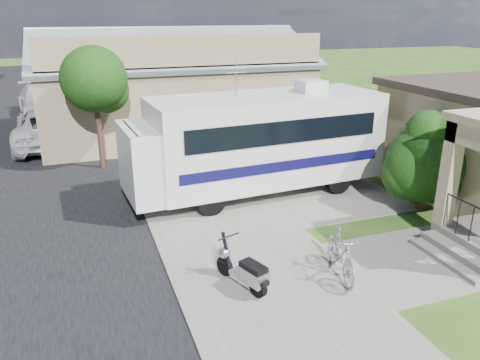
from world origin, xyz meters
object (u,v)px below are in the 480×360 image
object	(u,v)px
motorhome	(257,140)
scooter	(244,271)
bicycle	(341,256)
pickup_truck	(49,126)
shrub	(425,160)
van	(43,101)
garden_hose	(430,240)

from	to	relation	value
motorhome	scooter	bearing A→B (deg)	-118.12
bicycle	pickup_truck	xyz separation A→B (m)	(-6.40, 14.24, 0.31)
bicycle	shrub	bearing A→B (deg)	43.84
motorhome	shrub	size ratio (longest dim) A/B	2.74
motorhome	van	world-z (taller)	motorhome
bicycle	garden_hose	bearing A→B (deg)	25.28
bicycle	garden_hose	size ratio (longest dim) A/B	4.97
pickup_truck	bicycle	bearing A→B (deg)	113.54
shrub	van	distance (m)	21.55
scooter	van	world-z (taller)	van
pickup_truck	garden_hose	distance (m)	16.57
scooter	bicycle	size ratio (longest dim) A/B	0.86
van	pickup_truck	bearing A→B (deg)	-93.82
bicycle	garden_hose	distance (m)	3.23
pickup_truck	garden_hose	world-z (taller)	pickup_truck
shrub	pickup_truck	world-z (taller)	shrub
pickup_truck	scooter	bearing A→B (deg)	106.05
bicycle	pickup_truck	world-z (taller)	pickup_truck
scooter	van	distance (m)	21.28
van	garden_hose	xyz separation A→B (m)	(10.01, -20.31, -0.80)
shrub	motorhome	bearing A→B (deg)	145.20
scooter	garden_hose	world-z (taller)	scooter
shrub	bicycle	bearing A→B (deg)	-148.90
motorhome	scooter	xyz separation A→B (m)	(-2.37, -5.27, -1.34)
shrub	van	bearing A→B (deg)	121.43
shrub	pickup_truck	distance (m)	15.84
scooter	bicycle	bearing A→B (deg)	-26.57
shrub	scooter	world-z (taller)	shrub
pickup_truck	motorhome	bearing A→B (deg)	126.35
motorhome	bicycle	bearing A→B (deg)	-95.71
motorhome	pickup_truck	xyz separation A→B (m)	(-6.57, 8.71, -0.96)
van	garden_hose	distance (m)	22.65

